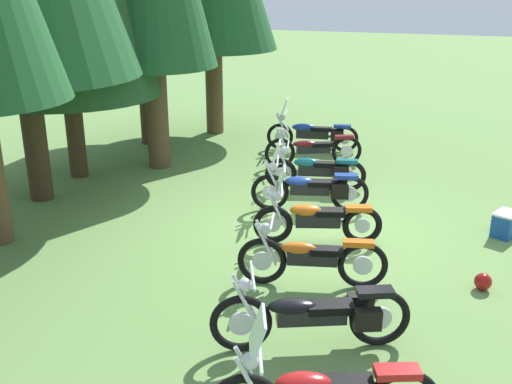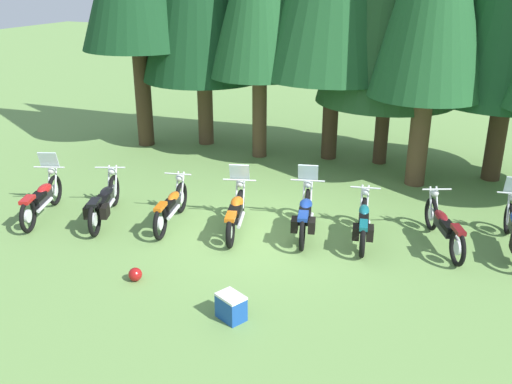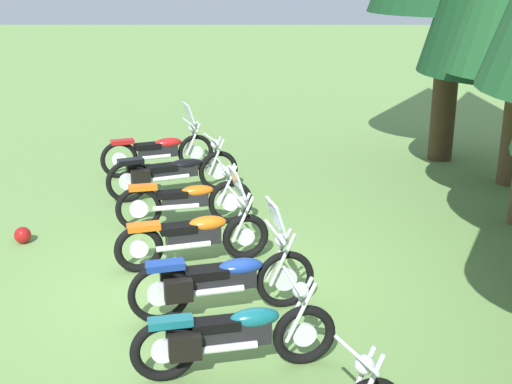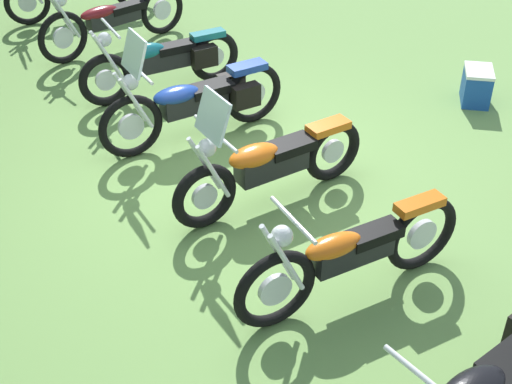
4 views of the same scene
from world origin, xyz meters
TOP-DOWN VIEW (x-y plane):
  - ground_plane at (0.00, 0.00)m, footprint 80.00×80.00m
  - motorcycle_0 at (-5.01, -1.27)m, footprint 1.02×2.16m
  - motorcycle_1 at (-3.59, -0.88)m, footprint 1.15×2.29m
  - motorcycle_2 at (-2.08, -0.46)m, footprint 0.74×2.14m
  - motorcycle_3 at (-0.62, -0.18)m, footprint 0.91×2.11m
  - motorcycle_4 at (0.80, 0.24)m, footprint 0.96×2.20m
  - motorcycle_5 at (2.03, 0.41)m, footprint 0.80×2.10m
  - dropped_helmet at (-1.41, -2.85)m, footprint 0.25×0.25m

SIDE VIEW (x-z plane):
  - ground_plane at x=0.00m, z-range 0.00..0.00m
  - dropped_helmet at x=-1.41m, z-range 0.00..0.25m
  - motorcycle_5 at x=2.03m, z-range -0.06..0.92m
  - motorcycle_2 at x=-2.08m, z-range -0.06..0.95m
  - motorcycle_3 at x=-0.62m, z-range -0.22..1.13m
  - motorcycle_1 at x=-3.59m, z-range -0.05..0.98m
  - motorcycle_4 at x=0.80m, z-range -0.21..1.16m
  - motorcycle_0 at x=-5.01m, z-range -0.21..1.17m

